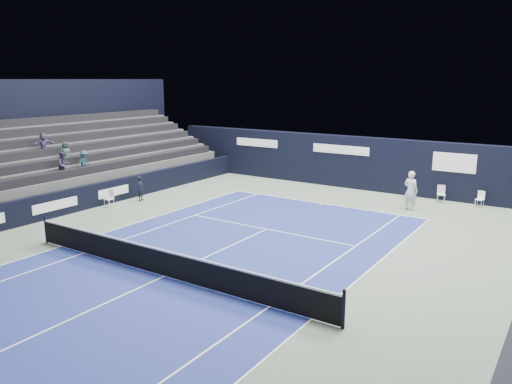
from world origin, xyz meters
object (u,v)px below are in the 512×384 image
folding_chair_back_b (480,198)px  tennis_player (411,190)px  tennis_net (164,262)px  line_judge_chair (110,197)px  folding_chair_back_a (441,191)px

folding_chair_back_b → tennis_player: size_ratio=0.42×
folding_chair_back_b → tennis_net: 17.32m
tennis_player → line_judge_chair: bearing=-148.8°
line_judge_chair → tennis_net: (8.85, -5.33, 0.00)m
line_judge_chair → tennis_net: 10.33m
line_judge_chair → tennis_player: bearing=32.4°
line_judge_chair → tennis_player: tennis_player is taller
tennis_net → tennis_player: bearing=72.5°
line_judge_chair → tennis_player: size_ratio=0.45×
folding_chair_back_a → line_judge_chair: (-13.92, -10.42, -0.10)m
line_judge_chair → tennis_player: (13.02, 7.89, 0.48)m
folding_chair_back_a → tennis_net: (-5.06, -15.75, -0.10)m
tennis_net → tennis_player: size_ratio=6.53×
tennis_player → folding_chair_back_a: bearing=70.6°
line_judge_chair → folding_chair_back_a: bearing=38.0°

